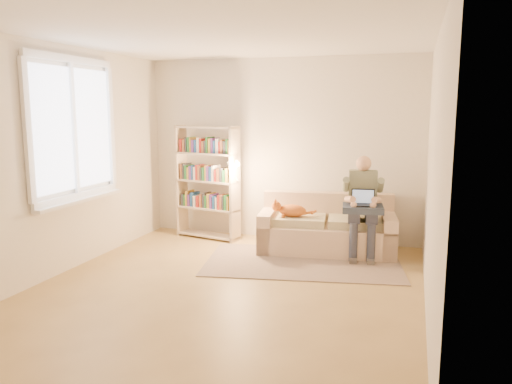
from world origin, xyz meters
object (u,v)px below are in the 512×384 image
(person, at_px, (363,201))
(laptop, at_px, (359,201))
(sofa, at_px, (327,231))
(cat, at_px, (294,210))
(bookshelf, at_px, (208,177))

(person, relative_size, laptop, 4.07)
(laptop, bearing_deg, sofa, 148.00)
(sofa, xyz_separation_m, cat, (-0.41, -0.17, 0.29))
(person, xyz_separation_m, bookshelf, (-2.25, 0.24, 0.19))
(sofa, xyz_separation_m, person, (0.46, -0.08, 0.45))
(person, distance_m, bookshelf, 2.27)
(person, relative_size, cat, 2.36)
(sofa, height_order, cat, sofa)
(laptop, relative_size, bookshelf, 0.19)
(cat, bearing_deg, sofa, 14.80)
(sofa, bearing_deg, bookshelf, 167.27)
(person, distance_m, laptop, 0.12)
(cat, height_order, bookshelf, bookshelf)
(sofa, distance_m, bookshelf, 1.90)
(laptop, bearing_deg, person, 66.29)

